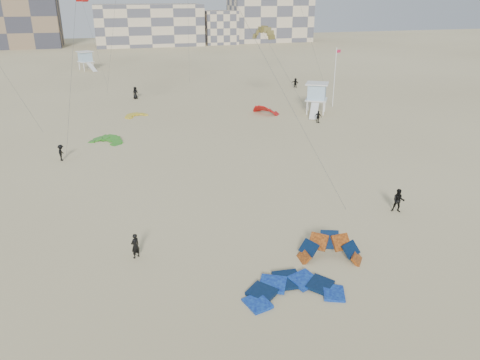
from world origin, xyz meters
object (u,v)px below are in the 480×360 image
object	(u,v)px
kite_ground_orange	(329,258)
kite_ground_blue	(293,293)
kitesurfer_main	(135,246)
lifeguard_tower_near	(317,98)

from	to	relation	value
kite_ground_orange	kite_ground_blue	bearing A→B (deg)	-122.17
kitesurfer_main	kite_ground_blue	bearing A→B (deg)	108.03
kite_ground_blue	kite_ground_orange	size ratio (longest dim) A/B	1.36
kite_ground_blue	kitesurfer_main	world-z (taller)	kitesurfer_main
kite_ground_orange	kitesurfer_main	xyz separation A→B (m)	(-11.68, 3.37, 0.83)
kite_ground_blue	kitesurfer_main	xyz separation A→B (m)	(-8.11, 6.19, 0.83)
kite_ground_blue	kitesurfer_main	size ratio (longest dim) A/B	3.16
kitesurfer_main	lifeguard_tower_near	size ratio (longest dim) A/B	0.27
kitesurfer_main	lifeguard_tower_near	distance (m)	41.36
kitesurfer_main	kite_ground_orange	bearing A→B (deg)	129.29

